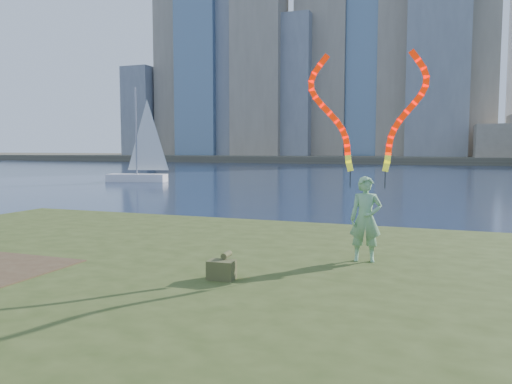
% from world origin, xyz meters
% --- Properties ---
extents(ground, '(320.00, 320.00, 0.00)m').
position_xyz_m(ground, '(0.00, 0.00, 0.00)').
color(ground, '#1A2742').
rests_on(ground, ground).
extents(grassy_knoll, '(20.00, 18.00, 0.80)m').
position_xyz_m(grassy_knoll, '(0.00, -2.30, 0.34)').
color(grassy_knoll, '#364518').
rests_on(grassy_knoll, ground).
extents(far_shore, '(320.00, 40.00, 1.20)m').
position_xyz_m(far_shore, '(0.00, 95.00, 0.60)').
color(far_shore, '#474234').
rests_on(far_shore, ground).
extents(woman_with_ribbons, '(1.96, 0.48, 3.86)m').
position_xyz_m(woman_with_ribbons, '(3.90, 0.00, 2.25)').
color(woman_with_ribbons, '#207B24').
rests_on(woman_with_ribbons, grassy_knoll).
extents(canvas_bag, '(0.41, 0.47, 0.38)m').
position_xyz_m(canvas_bag, '(2.07, -1.96, 0.95)').
color(canvas_bag, '#464424').
rests_on(canvas_bag, grassy_knoll).
extents(sailboat, '(5.07, 2.62, 7.63)m').
position_xyz_m(sailboat, '(-17.80, 25.95, 1.31)').
color(sailboat, white).
rests_on(sailboat, ground).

